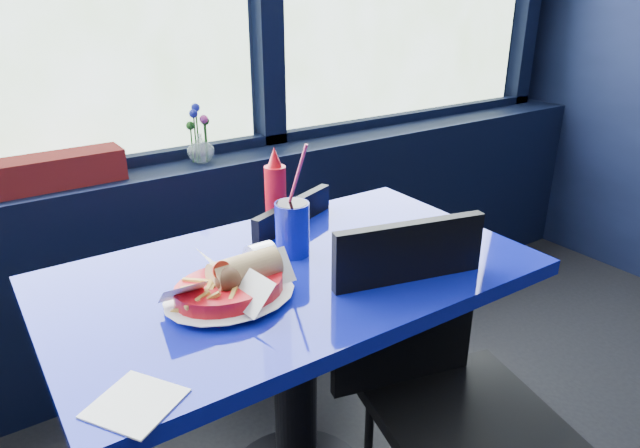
{
  "coord_description": "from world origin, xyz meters",
  "views": [
    {
      "loc": [
        -0.36,
        0.9,
        1.41
      ],
      "look_at": [
        0.37,
        1.98,
        0.86
      ],
      "focal_mm": 32.0,
      "sensor_mm": 36.0,
      "label": 1
    }
  ],
  "objects_px": {
    "chair_near_front": "(441,378)",
    "ketchup_bottle": "(275,191)",
    "planter_box": "(40,173)",
    "food_basket": "(232,286)",
    "chair_near_back": "(290,289)",
    "near_table": "(294,330)",
    "flower_vase": "(200,145)",
    "soda_cup": "(292,227)"
  },
  "relations": [
    {
      "from": "food_basket",
      "to": "soda_cup",
      "type": "bearing_deg",
      "value": 51.02
    },
    {
      "from": "near_table",
      "to": "planter_box",
      "type": "xyz_separation_m",
      "value": [
        -0.43,
        0.85,
        0.28
      ]
    },
    {
      "from": "chair_near_back",
      "to": "soda_cup",
      "type": "xyz_separation_m",
      "value": [
        -0.14,
        -0.26,
        0.35
      ]
    },
    {
      "from": "chair_near_back",
      "to": "flower_vase",
      "type": "distance_m",
      "value": 0.65
    },
    {
      "from": "soda_cup",
      "to": "ketchup_bottle",
      "type": "bearing_deg",
      "value": 71.92
    },
    {
      "from": "ketchup_bottle",
      "to": "chair_near_back",
      "type": "bearing_deg",
      "value": 37.47
    },
    {
      "from": "food_basket",
      "to": "ketchup_bottle",
      "type": "distance_m",
      "value": 0.45
    },
    {
      "from": "flower_vase",
      "to": "soda_cup",
      "type": "xyz_separation_m",
      "value": [
        -0.08,
        -0.77,
        -0.04
      ]
    },
    {
      "from": "soda_cup",
      "to": "chair_near_back",
      "type": "bearing_deg",
      "value": 61.12
    },
    {
      "from": "planter_box",
      "to": "food_basket",
      "type": "height_order",
      "value": "planter_box"
    },
    {
      "from": "near_table",
      "to": "food_basket",
      "type": "relative_size",
      "value": 3.62
    },
    {
      "from": "near_table",
      "to": "soda_cup",
      "type": "relative_size",
      "value": 3.96
    },
    {
      "from": "near_table",
      "to": "soda_cup",
      "type": "height_order",
      "value": "soda_cup"
    },
    {
      "from": "planter_box",
      "to": "flower_vase",
      "type": "relative_size",
      "value": 2.41
    },
    {
      "from": "planter_box",
      "to": "soda_cup",
      "type": "xyz_separation_m",
      "value": [
        0.47,
        -0.78,
        -0.03
      ]
    },
    {
      "from": "flower_vase",
      "to": "food_basket",
      "type": "xyz_separation_m",
      "value": [
        -0.31,
        -0.9,
        -0.08
      ]
    },
    {
      "from": "chair_near_front",
      "to": "chair_near_back",
      "type": "xyz_separation_m",
      "value": [
        -0.04,
        0.65,
        -0.04
      ]
    },
    {
      "from": "soda_cup",
      "to": "food_basket",
      "type": "bearing_deg",
      "value": -151.71
    },
    {
      "from": "near_table",
      "to": "soda_cup",
      "type": "bearing_deg",
      "value": 58.53
    },
    {
      "from": "near_table",
      "to": "chair_near_front",
      "type": "relative_size",
      "value": 1.33
    },
    {
      "from": "food_basket",
      "to": "chair_near_front",
      "type": "bearing_deg",
      "value": -9.04
    },
    {
      "from": "chair_near_front",
      "to": "flower_vase",
      "type": "height_order",
      "value": "flower_vase"
    },
    {
      "from": "near_table",
      "to": "chair_near_back",
      "type": "distance_m",
      "value": 0.39
    },
    {
      "from": "flower_vase",
      "to": "food_basket",
      "type": "relative_size",
      "value": 0.65
    },
    {
      "from": "ketchup_bottle",
      "to": "near_table",
      "type": "bearing_deg",
      "value": -111.98
    },
    {
      "from": "chair_near_front",
      "to": "chair_near_back",
      "type": "bearing_deg",
      "value": 107.24
    },
    {
      "from": "chair_near_back",
      "to": "near_table",
      "type": "bearing_deg",
      "value": 37.43
    },
    {
      "from": "near_table",
      "to": "soda_cup",
      "type": "xyz_separation_m",
      "value": [
        0.05,
        0.07,
        0.26
      ]
    },
    {
      "from": "chair_near_back",
      "to": "ketchup_bottle",
      "type": "distance_m",
      "value": 0.39
    },
    {
      "from": "chair_near_front",
      "to": "ketchup_bottle",
      "type": "height_order",
      "value": "ketchup_bottle"
    },
    {
      "from": "chair_near_front",
      "to": "flower_vase",
      "type": "distance_m",
      "value": 1.22
    },
    {
      "from": "ketchup_bottle",
      "to": "flower_vase",
      "type": "bearing_deg",
      "value": 88.95
    },
    {
      "from": "near_table",
      "to": "flower_vase",
      "type": "height_order",
      "value": "flower_vase"
    },
    {
      "from": "chair_near_back",
      "to": "chair_near_front",
      "type": "bearing_deg",
      "value": 70.41
    },
    {
      "from": "chair_near_back",
      "to": "flower_vase",
      "type": "xyz_separation_m",
      "value": [
        -0.07,
        0.51,
        0.39
      ]
    },
    {
      "from": "chair_near_front",
      "to": "ketchup_bottle",
      "type": "bearing_deg",
      "value": 115.01
    },
    {
      "from": "near_table",
      "to": "flower_vase",
      "type": "relative_size",
      "value": 5.59
    },
    {
      "from": "planter_box",
      "to": "flower_vase",
      "type": "height_order",
      "value": "flower_vase"
    },
    {
      "from": "planter_box",
      "to": "food_basket",
      "type": "bearing_deg",
      "value": -76.52
    },
    {
      "from": "near_table",
      "to": "chair_near_front",
      "type": "distance_m",
      "value": 0.39
    },
    {
      "from": "planter_box",
      "to": "food_basket",
      "type": "distance_m",
      "value": 0.94
    },
    {
      "from": "soda_cup",
      "to": "chair_near_front",
      "type": "bearing_deg",
      "value": -64.86
    }
  ]
}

